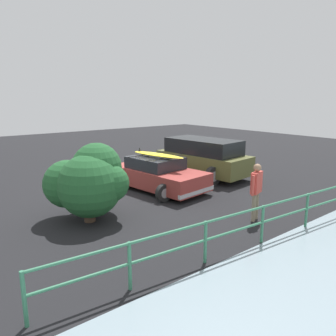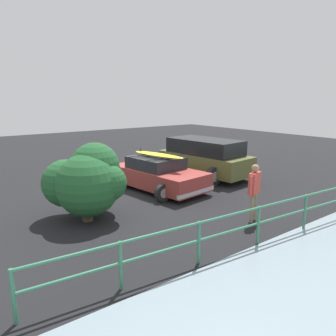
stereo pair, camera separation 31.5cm
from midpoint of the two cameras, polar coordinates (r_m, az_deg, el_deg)
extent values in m
cube|color=black|center=(12.79, -5.36, -3.72)|extent=(44.00, 44.00, 0.02)
cube|color=#9E3833|center=(12.58, -0.92, -1.56)|extent=(2.25, 4.10, 0.65)
cube|color=#23262B|center=(12.57, -1.42, 0.97)|extent=(1.79, 2.06, 0.44)
cube|color=silver|center=(11.36, 5.72, -4.22)|extent=(1.81, 0.33, 0.14)
cube|color=silver|center=(14.05, -6.27, -1.02)|extent=(1.81, 0.33, 0.14)
cylinder|color=black|center=(12.46, 5.96, -2.65)|extent=(0.62, 0.18, 0.62)
cylinder|color=#99999E|center=(12.46, 5.96, -2.65)|extent=(0.34, 0.19, 0.34)
cylinder|color=black|center=(11.18, -0.06, -4.34)|extent=(0.62, 0.18, 0.62)
cylinder|color=#99999E|center=(11.18, -0.06, -4.34)|extent=(0.34, 0.19, 0.34)
cylinder|color=black|center=(14.09, -1.60, -0.83)|extent=(0.62, 0.18, 0.62)
cylinder|color=#99999E|center=(14.09, -1.60, -0.83)|extent=(0.34, 0.19, 0.34)
cylinder|color=black|center=(12.97, -7.52, -2.10)|extent=(0.62, 0.18, 0.62)
cylinder|color=#99999E|center=(12.97, -7.52, -2.10)|extent=(0.34, 0.19, 0.34)
cylinder|color=black|center=(12.15, 0.22, 1.82)|extent=(1.86, 0.26, 0.03)
cylinder|color=black|center=(12.90, -2.98, 2.42)|extent=(1.86, 0.26, 0.03)
ellipsoid|color=yellow|center=(12.43, -0.98, 2.33)|extent=(1.02, 2.49, 0.09)
cone|color=black|center=(13.07, -4.14, 3.31)|extent=(0.10, 0.10, 0.14)
cube|color=brown|center=(14.71, 7.00, 1.00)|extent=(2.25, 4.38, 0.80)
cube|color=black|center=(14.58, 7.07, 3.77)|extent=(2.00, 3.44, 0.64)
cylinder|color=black|center=(16.15, 0.99, 2.46)|extent=(0.70, 0.26, 0.69)
cylinder|color=black|center=(14.75, 13.01, -0.26)|extent=(0.76, 0.22, 0.76)
cylinder|color=#99999E|center=(14.75, 13.01, -0.26)|extent=(0.42, 0.23, 0.42)
cylinder|color=black|center=(13.30, 8.63, -1.44)|extent=(0.76, 0.22, 0.76)
cylinder|color=#99999E|center=(13.30, 8.63, -1.44)|extent=(0.42, 0.23, 0.42)
cylinder|color=black|center=(16.24, 5.61, 1.14)|extent=(0.76, 0.22, 0.76)
cylinder|color=#99999E|center=(16.24, 5.61, 1.14)|extent=(0.42, 0.23, 0.42)
cylinder|color=black|center=(14.94, 1.01, 0.22)|extent=(0.76, 0.22, 0.76)
cylinder|color=#99999E|center=(14.94, 1.01, 0.22)|extent=(0.42, 0.23, 0.42)
cylinder|color=gray|center=(9.89, 15.73, -6.43)|extent=(0.12, 0.12, 0.82)
cylinder|color=gray|center=(9.70, 15.27, -6.79)|extent=(0.12, 0.12, 0.82)
cube|color=#DB4C42|center=(9.59, 15.75, -2.55)|extent=(0.51, 0.32, 0.61)
sphere|color=#9E7556|center=(9.49, 15.90, -0.04)|extent=(0.22, 0.22, 0.22)
cylinder|color=#DB4C42|center=(9.86, 16.30, -2.34)|extent=(0.09, 0.09, 0.58)
cylinder|color=#DB4C42|center=(9.34, 15.14, -3.07)|extent=(0.09, 0.09, 0.58)
cylinder|color=#387F5B|center=(9.73, 23.61, -6.94)|extent=(0.07, 0.07, 0.95)
cylinder|color=#387F5B|center=(8.36, 16.50, -9.52)|extent=(0.07, 0.07, 0.95)
cylinder|color=#387F5B|center=(7.19, 6.68, -12.78)|extent=(0.07, 0.07, 0.95)
cylinder|color=#387F5B|center=(6.32, -6.76, -16.52)|extent=(0.07, 0.07, 0.95)
cylinder|color=#387F5B|center=(5.89, -23.85, -19.87)|extent=(0.07, 0.07, 0.95)
cylinder|color=#387F5B|center=(8.21, 16.69, -6.62)|extent=(10.82, 0.90, 0.06)
cylinder|color=#387F5B|center=(8.34, 16.52, -9.21)|extent=(10.82, 0.90, 0.06)
cylinder|color=#4C3828|center=(9.77, -12.93, -7.66)|extent=(0.31, 0.31, 0.45)
sphere|color=#235B2D|center=(10.00, -12.05, -1.99)|extent=(1.72, 1.72, 1.72)
sphere|color=#235B2D|center=(9.70, -11.70, 0.15)|extent=(1.44, 1.44, 1.44)
sphere|color=#235B2D|center=(9.94, -16.47, -2.55)|extent=(1.39, 1.39, 1.39)
sphere|color=#235B2D|center=(9.40, -9.46, -2.58)|extent=(1.07, 1.07, 1.07)
sphere|color=#235B2D|center=(9.49, -12.90, -2.94)|extent=(1.81, 1.81, 1.81)
sphere|color=#235B2D|center=(9.62, -12.29, -3.89)|extent=(1.10, 1.10, 1.10)
camera|label=1|loc=(0.16, -89.25, 0.16)|focal=35.00mm
camera|label=2|loc=(0.16, 90.75, -0.16)|focal=35.00mm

